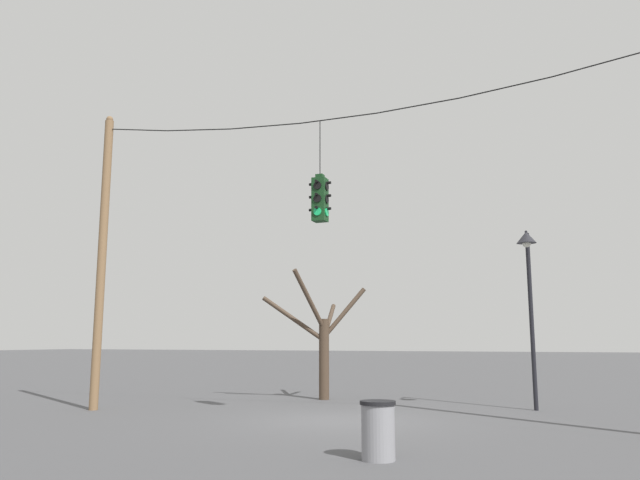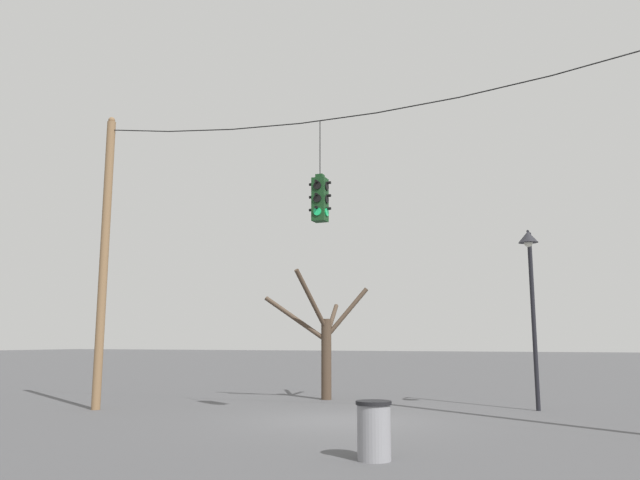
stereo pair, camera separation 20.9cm
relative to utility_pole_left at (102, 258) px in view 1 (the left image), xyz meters
The scene contains 7 objects.
ground_plane 8.31m from the utility_pole_left, ahead, with size 200.00×200.00×0.00m, color #4C4C4F.
utility_pole_left is the anchor object (origin of this frame).
span_wire 7.94m from the utility_pole_left, ahead, with size 14.32×0.03×0.64m.
traffic_light_near_left_pole 6.78m from the utility_pole_left, ahead, with size 0.58×0.58×2.62m.
street_lamp 12.06m from the utility_pole_left, 18.87° to the left, with size 0.53×0.91×4.92m.
bare_tree 7.39m from the utility_pole_left, 47.24° to the left, with size 3.33×3.10×4.16m.
trash_bin 10.91m from the utility_pole_left, 24.70° to the right, with size 0.58×0.58×0.93m.
Camera 1 is at (4.96, -14.52, 1.88)m, focal length 35.00 mm.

